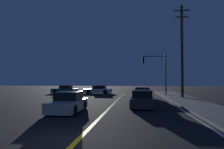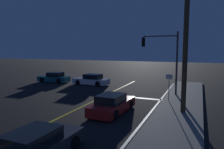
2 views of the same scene
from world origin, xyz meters
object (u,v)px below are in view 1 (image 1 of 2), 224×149
car_far_approaching_teal (65,90)px  car_mid_block_charcoal (142,100)px  car_side_waiting_white (98,90)px  car_following_oncoming_red (143,94)px  utility_pole_right (182,50)px  street_sign_corner (166,84)px  car_parked_curb_silver (68,103)px  traffic_signal_near_right (157,68)px

car_far_approaching_teal → car_mid_block_charcoal: bearing=-146.7°
car_mid_block_charcoal → car_side_waiting_white: (-6.69, 17.63, 0.00)m
car_following_oncoming_red → utility_pole_right: utility_pole_right is taller
car_mid_block_charcoal → car_following_oncoming_red: 7.42m
car_side_waiting_white → street_sign_corner: street_sign_corner is taller
car_far_approaching_teal → car_following_oncoming_red: size_ratio=0.92×
car_parked_curb_silver → car_following_oncoming_red: same height
car_mid_block_charcoal → utility_pole_right: bearing=62.5°
car_parked_curb_silver → car_mid_block_charcoal: bearing=-148.8°
car_parked_curb_silver → street_sign_corner: bearing=-120.0°
car_side_waiting_white → utility_pole_right: 15.41m
car_following_oncoming_red → traffic_signal_near_right: bearing=75.0°
car_parked_curb_silver → utility_pole_right: 16.42m
car_mid_block_charcoal → traffic_signal_near_right: bearing=81.3°
car_parked_curb_silver → traffic_signal_near_right: 19.83m
car_far_approaching_teal → car_parked_curb_silver: (7.37, -20.76, 0.00)m
car_side_waiting_white → utility_pole_right: utility_pole_right is taller
street_sign_corner → car_parked_curb_silver: bearing=-119.4°
traffic_signal_near_right → street_sign_corner: size_ratio=2.53×
traffic_signal_near_right → street_sign_corner: bearing=107.5°
traffic_signal_near_right → utility_pole_right: size_ratio=0.55×
car_mid_block_charcoal → car_side_waiting_white: same height
car_mid_block_charcoal → traffic_signal_near_right: (2.66, 14.86, 3.45)m
car_mid_block_charcoal → street_sign_corner: (3.54, 12.06, 1.04)m
car_far_approaching_teal → car_parked_curb_silver: size_ratio=1.01×
car_parked_curb_silver → traffic_signal_near_right: size_ratio=0.69×
car_far_approaching_teal → utility_pole_right: (17.32, -8.74, 5.13)m
car_mid_block_charcoal → car_far_approaching_teal: 21.56m
traffic_signal_near_right → car_far_approaching_teal: bearing=-10.5°
utility_pole_right → street_sign_corner: bearing=114.0°
car_mid_block_charcoal → traffic_signal_near_right: size_ratio=0.74×
car_mid_block_charcoal → car_parked_curb_silver: size_ratio=1.07×
car_far_approaching_teal → car_side_waiting_white: 5.69m
street_sign_corner → car_far_approaching_teal: bearing=160.6°
traffic_signal_near_right → utility_pole_right: bearing=111.0°
car_far_approaching_teal → utility_pole_right: size_ratio=0.38×
car_side_waiting_white → car_following_oncoming_red: (6.95, -10.22, 0.00)m
car_side_waiting_white → car_parked_curb_silver: size_ratio=1.09×
car_following_oncoming_red → utility_pole_right: size_ratio=0.42×
car_far_approaching_teal → car_parked_curb_silver: 22.03m
car_side_waiting_white → car_parked_curb_silver: 20.80m
car_following_oncoming_red → car_parked_curb_silver: bearing=-113.8°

